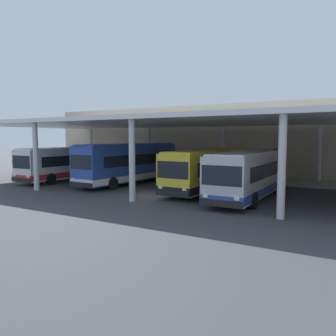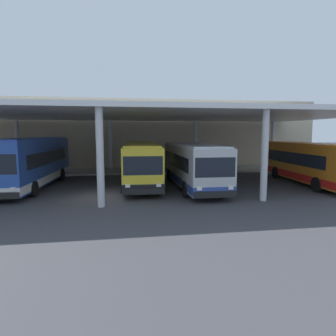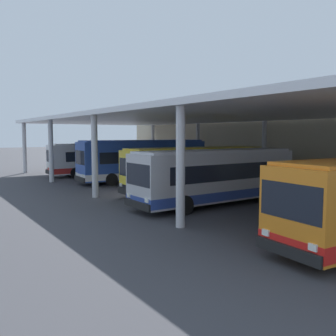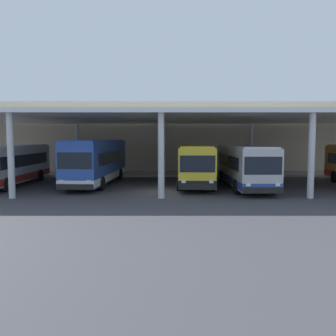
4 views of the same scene
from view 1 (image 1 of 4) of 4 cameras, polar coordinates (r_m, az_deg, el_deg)
The scene contains 9 objects.
ground_plane at distance 23.87m, azimuth -2.49°, elevation -4.71°, with size 200.00×200.00×0.00m, color #3D3D42.
platform_kerb at distance 34.23m, azimuth 8.23°, elevation -1.61°, with size 42.00×4.50×0.18m, color #A39E93.
station_building_facade at distance 37.03m, azimuth 10.20°, elevation 4.68°, with size 48.00×1.60×7.68m, color #C1B293.
canopy_shelter at distance 28.33m, azimuth 3.55°, elevation 7.58°, with size 40.00×17.00×5.55m.
bus_nearest_bay at distance 33.97m, azimuth -16.48°, elevation 0.84°, with size 2.86×10.57×3.17m.
bus_second_bay at distance 30.12m, azimuth -6.60°, elevation 0.84°, with size 3.21×11.46×3.57m.
bus_middle_bay at distance 25.80m, azimuth 6.86°, elevation -0.29°, with size 3.01×10.62×3.17m.
bus_far_bay at distance 23.17m, azimuth 13.69°, elevation -1.02°, with size 2.73×10.53×3.17m.
bench_waiting at distance 39.03m, azimuth -5.36°, elevation 0.09°, with size 1.80×0.45×0.92m.
Camera 1 is at (12.76, -19.76, 4.08)m, focal length 35.88 mm.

